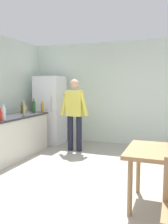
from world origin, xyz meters
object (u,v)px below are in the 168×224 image
Objects in this scene: bottle_vinegar_tall at (24,110)px; refrigerator at (50,110)px; utensil_jar at (25,109)px; bottle_oil_amber at (42,108)px; bottle_wine_green at (34,107)px; bottle_beer_brown at (22,109)px; bottle_water_clear at (4,113)px; person at (75,110)px; bottle_sauce_red at (1,116)px.

refrigerator is at bearing 95.71° from bottle_vinegar_tall.
bottle_oil_amber is (0.39, 0.15, 0.04)m from utensil_jar.
refrigerator is 0.82m from utensil_jar.
bottle_wine_green is 0.20m from bottle_oil_amber.
bottle_water_clear is (0.36, -1.12, 0.02)m from bottle_beer_brown.
bottle_vinegar_tall is at bearing -74.77° from bottle_wine_green.
refrigerator reaches higher than person.
bottle_vinegar_tall is 0.80m from bottle_oil_amber.
utensil_jar is at bearing 106.77° from bottle_water_clear.
bottle_beer_brown is at bearing -104.54° from refrigerator.
refrigerator is 6.43× the size of bottle_oil_amber.
bottle_sauce_red is (0.39, -1.24, -0.01)m from bottle_beer_brown.
refrigerator is at bearing 100.90° from bottle_oil_amber.
refrigerator is 0.64m from bottle_oil_amber.
person is 1.01m from bottle_wine_green.
bottle_wine_green is at bearing 7.45° from utensil_jar.
refrigerator is 5.62× the size of utensil_jar.
bottle_beer_brown is 1.08× the size of bottle_sauce_red.
refrigerator is 7.50× the size of bottle_sauce_red.
bottle_water_clear is at bearing -89.97° from bottle_oil_amber.
refrigerator is at bearing 70.65° from utensil_jar.
bottle_oil_amber is at bearing 90.03° from bottle_water_clear.
bottle_sauce_red is at bearing -76.95° from bottle_water_clear.
bottle_sauce_red is (0.03, -1.57, -0.02)m from bottle_oil_amber.
bottle_sauce_red is at bearing -72.43° from bottle_beer_brown.
refrigerator is at bearing 93.91° from bottle_sauce_red.
person is at bearing -30.23° from refrigerator.
person reaches higher than bottle_vinegar_tall.
bottle_oil_amber is (0.36, 0.32, 0.01)m from bottle_beer_brown.
bottle_water_clear is at bearing -71.93° from bottle_beer_brown.
refrigerator is 0.75m from bottle_wine_green.
bottle_sauce_red is at bearing -82.41° from bottle_wine_green.
refrigerator is 2.06m from bottle_water_clear.
person is 6.54× the size of bottle_beer_brown.
person is 5.00× the size of bottle_wine_green.
refrigerator is 0.98m from bottle_beer_brown.
bottle_water_clear is at bearing 103.05° from bottle_sauce_red.
utensil_jar and bottle_vinegar_tall have the same top height.
refrigerator reaches higher than bottle_wine_green.
utensil_jar is 0.94× the size of bottle_wine_green.
refrigerator is 5.62× the size of bottle_vinegar_tall.
utensil_jar reaches higher than bottle_sauce_red.
bottle_sauce_red is (0.15, -2.18, 0.10)m from refrigerator.
person reaches higher than bottle_water_clear.
bottle_wine_green is at bearing 97.59° from bottle_sauce_red.
bottle_wine_green is at bearing -143.82° from bottle_oil_amber.
person is 5.67× the size of bottle_water_clear.
person is 5.31× the size of utensil_jar.
bottle_wine_green reaches higher than bottle_water_clear.
bottle_beer_brown is 1.17m from bottle_water_clear.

